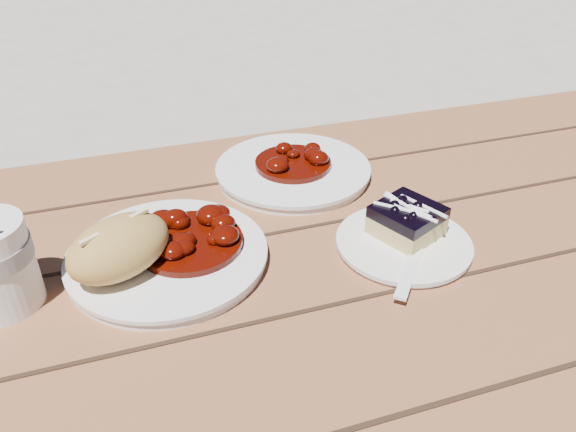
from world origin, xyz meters
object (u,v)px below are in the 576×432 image
object	(u,v)px
picnic_table	(202,380)
bread_roll	(119,247)
main_plate	(168,257)
dessert_plate	(403,244)
blueberry_cake	(407,220)
second_plate	(293,171)

from	to	relation	value
picnic_table	bread_roll	world-z (taller)	bread_roll
main_plate	dessert_plate	size ratio (longest dim) A/B	1.44
picnic_table	blueberry_cake	xyz separation A→B (m)	(0.29, 0.01, 0.19)
main_plate	blueberry_cake	bearing A→B (deg)	-9.03
picnic_table	dessert_plate	distance (m)	0.33
second_plate	main_plate	bearing A→B (deg)	-143.13
picnic_table	main_plate	xyz separation A→B (m)	(-0.02, 0.06, 0.17)
dessert_plate	second_plate	bearing A→B (deg)	108.14
second_plate	blueberry_cake	bearing A→B (deg)	-68.39
picnic_table	dessert_plate	xyz separation A→B (m)	(0.28, -0.00, 0.17)
dessert_plate	main_plate	bearing A→B (deg)	167.92
picnic_table	bread_roll	distance (m)	0.23
dessert_plate	blueberry_cake	bearing A→B (deg)	56.31
picnic_table	main_plate	size ratio (longest dim) A/B	8.07
picnic_table	second_plate	xyz separation A→B (m)	(0.21, 0.23, 0.17)
main_plate	dessert_plate	bearing A→B (deg)	-12.08
main_plate	picnic_table	bearing A→B (deg)	-73.33
main_plate	second_plate	size ratio (longest dim) A/B	1.02
dessert_plate	blueberry_cake	world-z (taller)	blueberry_cake
second_plate	picnic_table	bearing A→B (deg)	-131.94
main_plate	blueberry_cake	world-z (taller)	blueberry_cake
picnic_table	blueberry_cake	distance (m)	0.35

